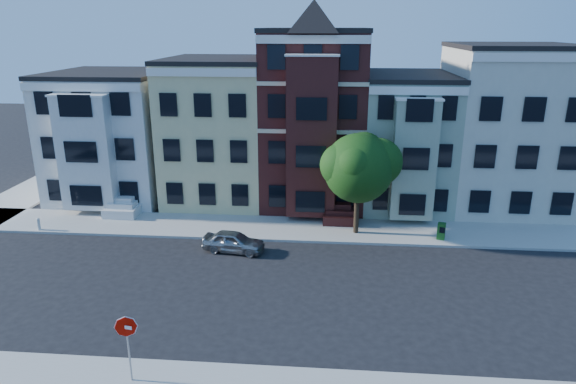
# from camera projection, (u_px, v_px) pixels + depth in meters

# --- Properties ---
(ground) EXTENTS (120.00, 120.00, 0.00)m
(ground) POSITION_uv_depth(u_px,v_px,m) (302.00, 292.00, 25.12)
(ground) COLOR black
(far_sidewalk) EXTENTS (60.00, 4.00, 0.15)m
(far_sidewalk) POSITION_uv_depth(u_px,v_px,m) (309.00, 229.00, 32.68)
(far_sidewalk) COLOR #9E9B93
(far_sidewalk) RESTS_ON ground
(house_white) EXTENTS (8.00, 9.00, 9.00)m
(house_white) POSITION_uv_depth(u_px,v_px,m) (115.00, 136.00, 38.68)
(house_white) COLOR silver
(house_white) RESTS_ON ground
(house_yellow) EXTENTS (7.00, 9.00, 10.00)m
(house_yellow) POSITION_uv_depth(u_px,v_px,m) (219.00, 131.00, 37.88)
(house_yellow) COLOR #D1C287
(house_yellow) RESTS_ON ground
(house_brown) EXTENTS (7.00, 9.00, 12.00)m
(house_brown) POSITION_uv_depth(u_px,v_px,m) (314.00, 119.00, 37.01)
(house_brown) COLOR #381211
(house_brown) RESTS_ON ground
(house_green) EXTENTS (6.00, 9.00, 9.00)m
(house_green) POSITION_uv_depth(u_px,v_px,m) (404.00, 141.00, 36.95)
(house_green) COLOR gray
(house_green) RESTS_ON ground
(house_cream) EXTENTS (8.00, 9.00, 11.00)m
(house_cream) POSITION_uv_depth(u_px,v_px,m) (506.00, 129.00, 36.08)
(house_cream) COLOR beige
(house_cream) RESTS_ON ground
(street_tree) EXTENTS (7.10, 7.10, 7.73)m
(street_tree) POSITION_uv_depth(u_px,v_px,m) (358.00, 173.00, 30.82)
(street_tree) COLOR #1E4A15
(street_tree) RESTS_ON far_sidewalk
(parked_car) EXTENTS (3.76, 1.97, 1.22)m
(parked_car) POSITION_uv_depth(u_px,v_px,m) (234.00, 242.00, 29.49)
(parked_car) COLOR gray
(parked_car) RESTS_ON ground
(newspaper_box) EXTENTS (0.56, 0.53, 1.01)m
(newspaper_box) POSITION_uv_depth(u_px,v_px,m) (441.00, 231.00, 30.86)
(newspaper_box) COLOR #184F1A
(newspaper_box) RESTS_ON far_sidewalk
(fire_hydrant) EXTENTS (0.23, 0.23, 0.63)m
(fire_hydrant) POSITION_uv_depth(u_px,v_px,m) (39.00, 225.00, 32.32)
(fire_hydrant) COLOR silver
(fire_hydrant) RESTS_ON far_sidewalk
(stop_sign) EXTENTS (0.83, 0.25, 2.98)m
(stop_sign) POSITION_uv_depth(u_px,v_px,m) (128.00, 345.00, 18.21)
(stop_sign) COLOR #BE0800
(stop_sign) RESTS_ON near_sidewalk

